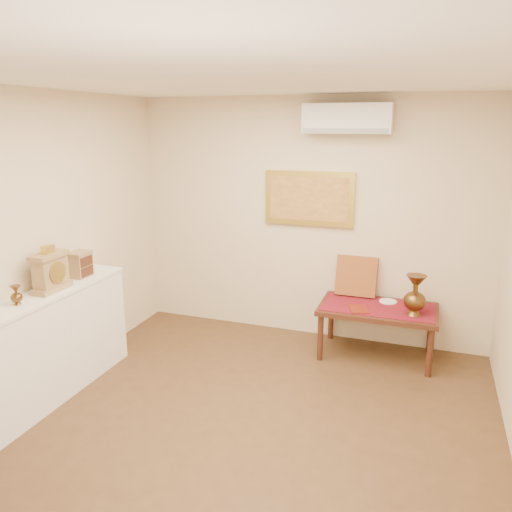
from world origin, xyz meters
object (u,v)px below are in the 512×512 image
at_px(brass_urn_tall, 415,291).
at_px(wooden_chest, 80,264).
at_px(low_table, 378,313).
at_px(mantel_clock, 51,271).
at_px(display_ledge, 42,350).

height_order(brass_urn_tall, wooden_chest, wooden_chest).
distance_m(wooden_chest, low_table, 3.03).
distance_m(mantel_clock, wooden_chest, 0.43).
bearing_deg(low_table, display_ledge, -144.90).
bearing_deg(mantel_clock, wooden_chest, 94.29).
relative_size(mantel_clock, low_table, 0.34).
relative_size(brass_urn_tall, display_ledge, 0.25).
relative_size(display_ledge, wooden_chest, 8.28).
bearing_deg(wooden_chest, display_ledge, -89.41).
height_order(brass_urn_tall, display_ledge, brass_urn_tall).
bearing_deg(brass_urn_tall, low_table, 161.81).
xyz_separation_m(mantel_clock, wooden_chest, (-0.03, 0.43, -0.05)).
bearing_deg(mantel_clock, low_table, 32.70).
distance_m(brass_urn_tall, wooden_chest, 3.26).
bearing_deg(wooden_chest, low_table, 25.41).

